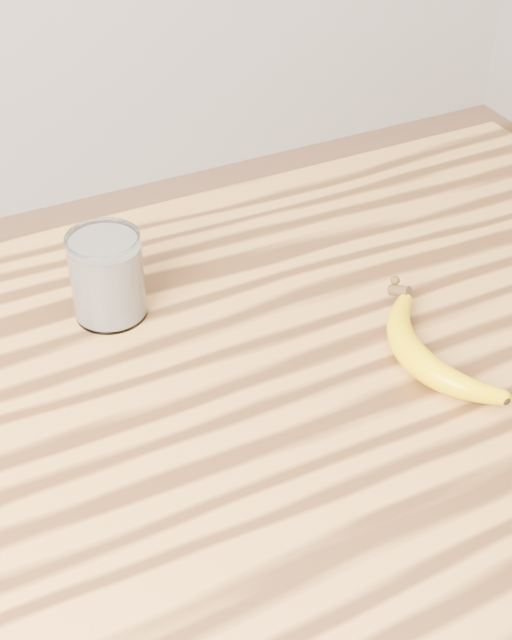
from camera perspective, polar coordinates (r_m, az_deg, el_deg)
name	(u,v)px	position (r m, az deg, el deg)	size (l,w,h in m)	color
table	(292,440)	(1.11, 2.32, -7.65)	(1.20, 0.80, 0.90)	#B57B39
smoothie_glass	(107,277)	(1.08, -9.50, 2.73)	(0.09, 0.09, 0.11)	white
banana	(414,358)	(1.02, 10.07, -2.39)	(0.10, 0.28, 0.04)	#ECBE00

